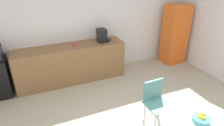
% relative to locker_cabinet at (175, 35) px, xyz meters
% --- Properties ---
extents(wall_back, '(6.00, 0.10, 2.60)m').
position_rel_locker_cabinet_xyz_m(wall_back, '(-2.55, 0.45, 0.47)').
color(wall_back, silver).
rests_on(wall_back, ground_plane).
extents(counter_block, '(2.57, 0.60, 0.90)m').
position_rel_locker_cabinet_xyz_m(counter_block, '(-2.97, 0.10, -0.38)').
color(counter_block, brown).
rests_on(counter_block, ground_plane).
extents(locker_cabinet, '(0.60, 0.50, 1.65)m').
position_rel_locker_cabinet_xyz_m(locker_cabinet, '(0.00, 0.00, 0.00)').
color(locker_cabinet, orange).
rests_on(locker_cabinet, ground_plane).
extents(chair_teal, '(0.43, 0.43, 0.83)m').
position_rel_locker_cabinet_xyz_m(chair_teal, '(-1.97, -1.96, -0.31)').
color(chair_teal, silver).
rests_on(chair_teal, ground_plane).
extents(fruit_bowl, '(0.23, 0.23, 0.13)m').
position_rel_locker_cabinet_xyz_m(fruit_bowl, '(-1.91, -2.87, -0.03)').
color(fruit_bowl, teal).
rests_on(fruit_bowl, round_table).
extents(mug_white, '(0.13, 0.08, 0.09)m').
position_rel_locker_cabinet_xyz_m(mug_white, '(-2.85, 0.10, 0.12)').
color(mug_white, '#D84C4C').
rests_on(mug_white, counter_block).
extents(mug_green, '(0.13, 0.08, 0.09)m').
position_rel_locker_cabinet_xyz_m(mug_green, '(-2.03, 0.01, 0.12)').
color(mug_green, black).
rests_on(mug_green, counter_block).
extents(coffee_maker, '(0.20, 0.24, 0.32)m').
position_rel_locker_cabinet_xyz_m(coffee_maker, '(-2.17, 0.10, 0.23)').
color(coffee_maker, black).
rests_on(coffee_maker, counter_block).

